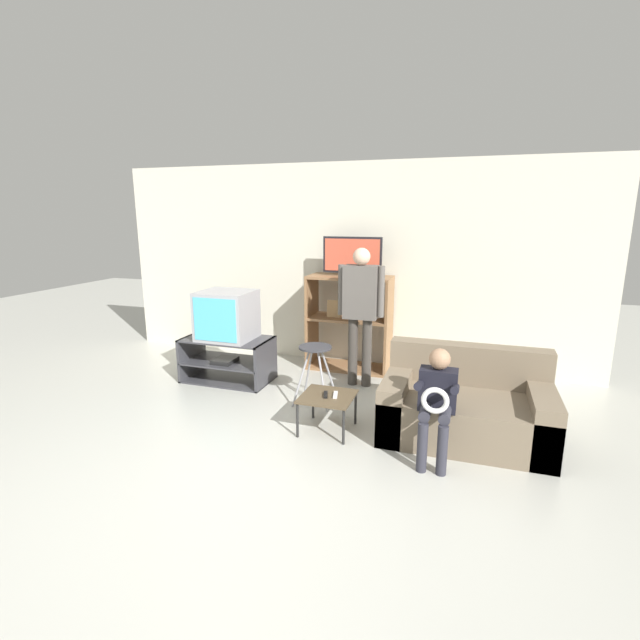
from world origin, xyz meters
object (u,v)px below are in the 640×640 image
(television_flat, at_px, (352,258))
(person_standing_adult, at_px, (361,304))
(media_shelf, at_px, (349,322))
(person_seated_child, at_px, (437,397))
(television_main, at_px, (227,315))
(remote_control_black, at_px, (326,395))
(folding_stool, at_px, (315,357))
(tv_stand, at_px, (228,360))
(snack_table, at_px, (327,399))
(remote_control_white, at_px, (335,395))
(couch, at_px, (465,408))

(television_flat, xyz_separation_m, person_standing_adult, (0.25, -0.55, -0.47))
(media_shelf, bearing_deg, person_seated_child, -57.99)
(television_main, distance_m, remote_control_black, 1.80)
(media_shelf, relative_size, folding_stool, 1.92)
(television_main, bearing_deg, remote_control_black, -30.73)
(tv_stand, distance_m, person_seated_child, 2.76)
(television_flat, height_order, person_seated_child, television_flat)
(tv_stand, relative_size, person_seated_child, 1.12)
(snack_table, xyz_separation_m, remote_control_white, (0.07, 0.02, 0.05))
(remote_control_white, relative_size, couch, 0.10)
(television_flat, height_order, folding_stool, television_flat)
(person_standing_adult, bearing_deg, television_main, -166.96)
(tv_stand, relative_size, remote_control_white, 7.16)
(snack_table, height_order, person_seated_child, person_seated_child)
(television_main, bearing_deg, tv_stand, 153.38)
(person_seated_child, bearing_deg, television_main, 156.15)
(television_flat, distance_m, snack_table, 2.12)
(person_standing_adult, height_order, person_seated_child, person_standing_adult)
(television_flat, relative_size, remote_control_white, 5.14)
(television_flat, xyz_separation_m, person_seated_child, (1.22, -2.00, -0.89))
(folding_stool, relative_size, remote_control_white, 4.35)
(media_shelf, distance_m, television_flat, 0.82)
(television_flat, distance_m, person_seated_child, 2.50)
(remote_control_black, height_order, remote_control_white, same)
(snack_table, bearing_deg, remote_control_white, 13.80)
(tv_stand, height_order, person_seated_child, person_seated_child)
(remote_control_white, distance_m, person_standing_adult, 1.36)
(television_flat, height_order, person_standing_adult, television_flat)
(media_shelf, bearing_deg, folding_stool, -92.27)
(remote_control_white, bearing_deg, snack_table, -178.98)
(person_seated_child, bearing_deg, person_standing_adult, 123.90)
(television_main, xyz_separation_m, media_shelf, (1.24, 0.89, -0.19))
(television_main, relative_size, remote_control_white, 4.24)
(tv_stand, bearing_deg, folding_stool, -14.53)
(folding_stool, bearing_deg, tv_stand, 165.47)
(television_main, height_order, couch, television_main)
(tv_stand, height_order, person_standing_adult, person_standing_adult)
(remote_control_white, xyz_separation_m, couch, (1.13, 0.27, -0.09))
(remote_control_black, bearing_deg, snack_table, 3.91)
(tv_stand, bearing_deg, television_flat, 34.51)
(media_shelf, xyz_separation_m, remote_control_black, (0.25, -1.78, -0.26))
(person_standing_adult, bearing_deg, snack_table, -90.22)
(snack_table, relative_size, couch, 0.33)
(folding_stool, relative_size, remote_control_black, 4.35)
(person_seated_child, bearing_deg, folding_stool, 148.43)
(tv_stand, height_order, remote_control_black, tv_stand)
(media_shelf, xyz_separation_m, television_flat, (0.03, 0.00, 0.82))
(tv_stand, height_order, remote_control_white, tv_stand)
(remote_control_white, bearing_deg, couch, 0.56)
(remote_control_white, xyz_separation_m, person_seated_child, (0.91, -0.24, 0.19))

